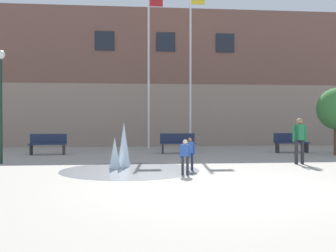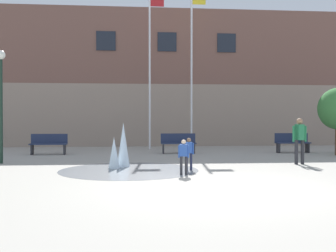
{
  "view_description": "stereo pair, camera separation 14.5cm",
  "coord_description": "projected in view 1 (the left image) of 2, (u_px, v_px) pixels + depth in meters",
  "views": [
    {
      "loc": [
        -2.05,
        -8.66,
        1.53
      ],
      "look_at": [
        -0.62,
        6.2,
        1.3
      ],
      "focal_mm": 42.0,
      "sensor_mm": 36.0,
      "label": 1
    },
    {
      "loc": [
        -1.9,
        -8.67,
        1.53
      ],
      "look_at": [
        -0.62,
        6.2,
        1.3
      ],
      "focal_mm": 42.0,
      "sensor_mm": 36.0,
      "label": 2
    }
  ],
  "objects": [
    {
      "name": "ground_plane",
      "position": [
        222.0,
        188.0,
        8.83
      ],
      "size": [
        100.0,
        100.0,
        0.0
      ],
      "primitive_type": "plane",
      "color": "#9E998E"
    },
    {
      "name": "library_building",
      "position": [
        162.0,
        82.0,
        25.73
      ],
      "size": [
        36.0,
        6.05,
        8.04
      ],
      "color": "gray",
      "rests_on": "ground"
    },
    {
      "name": "splash_fountain",
      "position": [
        123.0,
        153.0,
        12.49
      ],
      "size": [
        4.22,
        4.22,
        1.44
      ],
      "color": "gray",
      "rests_on": "ground"
    },
    {
      "name": "park_bench_far_left",
      "position": [
        48.0,
        144.0,
        17.32
      ],
      "size": [
        1.6,
        0.44,
        0.91
      ],
      "color": "#28282D",
      "rests_on": "ground"
    },
    {
      "name": "park_bench_under_left_flagpole",
      "position": [
        178.0,
        143.0,
        17.94
      ],
      "size": [
        1.6,
        0.44,
        0.91
      ],
      "color": "#28282D",
      "rests_on": "ground"
    },
    {
      "name": "park_bench_under_right_flagpole",
      "position": [
        291.0,
        142.0,
        18.42
      ],
      "size": [
        1.6,
        0.44,
        0.91
      ],
      "color": "#28282D",
      "rests_on": "ground"
    },
    {
      "name": "child_with_pink_shirt",
      "position": [
        185.0,
        154.0,
        10.9
      ],
      "size": [
        0.31,
        0.2,
        0.99
      ],
      "rotation": [
        0.0,
        0.0,
        2.74
      ],
      "color": "#28282D",
      "rests_on": "ground"
    },
    {
      "name": "child_in_fountain",
      "position": [
        190.0,
        151.0,
        11.93
      ],
      "size": [
        0.31,
        0.17,
        0.99
      ],
      "rotation": [
        0.0,
        0.0,
        2.91
      ],
      "color": "#1E233D",
      "rests_on": "ground"
    },
    {
      "name": "adult_in_red",
      "position": [
        299.0,
        137.0,
        13.57
      ],
      "size": [
        0.5,
        0.35,
        1.59
      ],
      "rotation": [
        0.0,
        0.0,
        1.63
      ],
      "color": "#28282D",
      "rests_on": "ground"
    },
    {
      "name": "flagpole_left",
      "position": [
        149.0,
        65.0,
        20.59
      ],
      "size": [
        0.8,
        0.1,
        8.34
      ],
      "color": "silver",
      "rests_on": "ground"
    },
    {
      "name": "flagpole_right",
      "position": [
        191.0,
        64.0,
        20.81
      ],
      "size": [
        0.8,
        0.1,
        8.5
      ],
      "color": "silver",
      "rests_on": "ground"
    },
    {
      "name": "lamp_post_left_lane",
      "position": [
        0.0,
        90.0,
        13.68
      ],
      "size": [
        0.32,
        0.32,
        3.97
      ],
      "color": "#192D23",
      "rests_on": "ground"
    }
  ]
}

